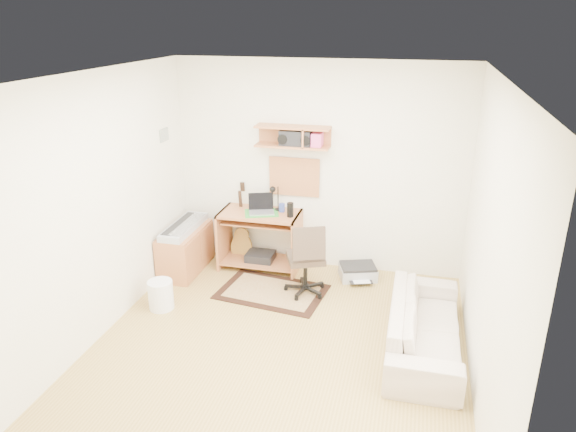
% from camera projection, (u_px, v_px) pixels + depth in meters
% --- Properties ---
extents(floor, '(3.60, 4.00, 0.01)m').
position_uv_depth(floor, '(277.00, 350.00, 5.22)').
color(floor, tan).
rests_on(floor, ground).
extents(ceiling, '(3.60, 4.00, 0.01)m').
position_uv_depth(ceiling, '(275.00, 76.00, 4.30)').
color(ceiling, white).
rests_on(ceiling, ground).
extents(back_wall, '(3.60, 0.01, 2.60)m').
position_uv_depth(back_wall, '(319.00, 168.00, 6.58)').
color(back_wall, white).
rests_on(back_wall, ground).
extents(left_wall, '(0.01, 4.00, 2.60)m').
position_uv_depth(left_wall, '(96.00, 210.00, 5.17)').
color(left_wall, white).
rests_on(left_wall, ground).
extents(right_wall, '(0.01, 4.00, 2.60)m').
position_uv_depth(right_wall, '(490.00, 246.00, 4.35)').
color(right_wall, white).
rests_on(right_wall, ground).
extents(wall_shelf, '(0.90, 0.25, 0.26)m').
position_uv_depth(wall_shelf, '(293.00, 137.00, 6.39)').
color(wall_shelf, '#C27544').
rests_on(wall_shelf, back_wall).
extents(cork_board, '(0.64, 0.03, 0.49)m').
position_uv_depth(cork_board, '(294.00, 177.00, 6.67)').
color(cork_board, '#A77353').
rests_on(cork_board, back_wall).
extents(wall_photo, '(0.02, 0.20, 0.15)m').
position_uv_depth(wall_photo, '(164.00, 135.00, 6.38)').
color(wall_photo, '#4C8CBF').
rests_on(wall_photo, left_wall).
extents(desk, '(1.00, 0.55, 0.75)m').
position_uv_depth(desk, '(260.00, 240.00, 6.81)').
color(desk, '#C27544').
rests_on(desk, floor).
extents(laptop, '(0.40, 0.40, 0.24)m').
position_uv_depth(laptop, '(261.00, 204.00, 6.61)').
color(laptop, silver).
rests_on(laptop, desk).
extents(speaker, '(0.08, 0.08, 0.18)m').
position_uv_depth(speaker, '(290.00, 210.00, 6.51)').
color(speaker, black).
rests_on(speaker, desk).
extents(desk_lamp, '(0.11, 0.11, 0.32)m').
position_uv_depth(desk_lamp, '(278.00, 198.00, 6.70)').
color(desk_lamp, black).
rests_on(desk_lamp, desk).
extents(pencil_cup, '(0.07, 0.07, 0.11)m').
position_uv_depth(pencil_cup, '(282.00, 208.00, 6.69)').
color(pencil_cup, '#33459B').
rests_on(pencil_cup, desk).
extents(boombox, '(0.38, 0.17, 0.19)m').
position_uv_depth(boombox, '(296.00, 138.00, 6.38)').
color(boombox, black).
rests_on(boombox, wall_shelf).
extents(rug, '(1.30, 0.96, 0.02)m').
position_uv_depth(rug, '(272.00, 292.00, 6.30)').
color(rug, tan).
rests_on(rug, floor).
extents(task_chair, '(0.60, 0.60, 0.90)m').
position_uv_depth(task_chair, '(306.00, 258.00, 6.14)').
color(task_chair, '#3B2E23').
rests_on(task_chair, floor).
extents(cabinet, '(0.40, 0.90, 0.55)m').
position_uv_depth(cabinet, '(186.00, 250.00, 6.77)').
color(cabinet, '#C27544').
rests_on(cabinet, floor).
extents(music_keyboard, '(0.28, 0.90, 0.08)m').
position_uv_depth(music_keyboard, '(184.00, 227.00, 6.66)').
color(music_keyboard, '#B2B5BA').
rests_on(music_keyboard, cabinet).
extents(guitar, '(0.29, 0.19, 1.06)m').
position_uv_depth(guitar, '(241.00, 223.00, 6.94)').
color(guitar, '#AF8035').
rests_on(guitar, floor).
extents(waste_basket, '(0.29, 0.29, 0.33)m').
position_uv_depth(waste_basket, '(161.00, 295.00, 5.91)').
color(waste_basket, white).
rests_on(waste_basket, floor).
extents(printer, '(0.52, 0.46, 0.16)m').
position_uv_depth(printer, '(358.00, 272.00, 6.62)').
color(printer, '#A5A8AA').
rests_on(printer, floor).
extents(sofa, '(0.50, 1.71, 0.67)m').
position_uv_depth(sofa, '(426.00, 318.00, 5.13)').
color(sofa, beige).
rests_on(sofa, floor).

